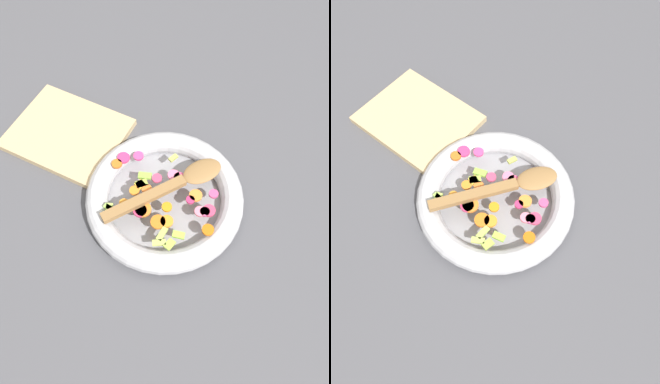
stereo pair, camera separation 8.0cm
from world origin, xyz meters
TOP-DOWN VIEW (x-y plane):
  - ground_plane at (0.00, 0.00)m, footprint 4.00×4.00m
  - skillet at (0.00, 0.00)m, footprint 0.35×0.35m
  - chopped_vegetables at (-0.00, 0.02)m, footprint 0.27×0.22m
  - wooden_spoon at (-0.02, -0.02)m, footprint 0.19×0.25m
  - cutting_board at (0.30, -0.06)m, footprint 0.27×0.22m

SIDE VIEW (x-z plane):
  - ground_plane at x=0.00m, z-range 0.00..0.00m
  - cutting_board at x=0.30m, z-range 0.00..0.02m
  - skillet at x=0.00m, z-range 0.00..0.05m
  - chopped_vegetables at x=0.00m, z-range 0.05..0.06m
  - wooden_spoon at x=-0.02m, z-range 0.06..0.07m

